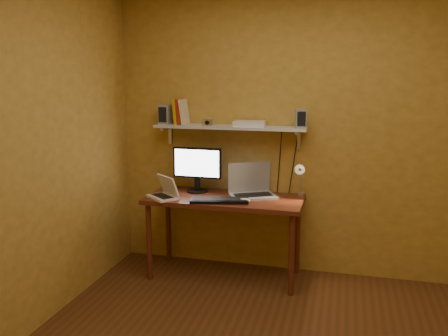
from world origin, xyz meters
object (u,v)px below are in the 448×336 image
(mouse, at_px, (245,200))
(netbook, at_px, (165,192))
(desk, at_px, (225,206))
(keyboard, at_px, (219,200))
(shelf_camera, at_px, (208,123))
(speaker_right, at_px, (301,118))
(speaker_left, at_px, (165,114))
(monitor, at_px, (197,167))
(router, at_px, (249,124))
(desk_lamp, at_px, (301,176))
(wall_shelf, at_px, (230,127))
(laptop, at_px, (251,187))

(mouse, bearing_deg, netbook, -175.18)
(desk, relative_size, netbook, 4.16)
(keyboard, height_order, shelf_camera, shelf_camera)
(speaker_right, bearing_deg, speaker_left, 166.01)
(monitor, distance_m, router, 0.64)
(desk_lamp, xyz_separation_m, shelf_camera, (-0.85, 0.00, 0.45))
(netbook, xyz_separation_m, speaker_left, (-0.12, 0.36, 0.66))
(desk, height_order, shelf_camera, shelf_camera)
(wall_shelf, bearing_deg, shelf_camera, -160.81)
(speaker_right, bearing_deg, monitor, 170.11)
(laptop, distance_m, shelf_camera, 0.71)
(desk, distance_m, speaker_right, 1.04)
(desk, xyz_separation_m, shelf_camera, (-0.19, 0.13, 0.74))
(desk, distance_m, mouse, 0.27)
(wall_shelf, relative_size, speaker_right, 8.66)
(laptop, bearing_deg, keyboard, -155.55)
(monitor, bearing_deg, desk, -23.26)
(keyboard, height_order, speaker_left, speaker_left)
(speaker_left, height_order, speaker_right, speaker_left)
(laptop, bearing_deg, speaker_left, 146.81)
(desk, xyz_separation_m, laptop, (0.22, 0.12, 0.16))
(wall_shelf, relative_size, speaker_left, 7.76)
(wall_shelf, distance_m, mouse, 0.70)
(mouse, xyz_separation_m, desk_lamp, (0.45, 0.25, 0.19))
(desk, height_order, mouse, mouse)
(wall_shelf, relative_size, monitor, 3.02)
(monitor, xyz_separation_m, router, (0.48, 0.06, 0.41))
(mouse, height_order, desk_lamp, desk_lamp)
(desk, relative_size, keyboard, 2.78)
(desk, bearing_deg, netbook, -163.57)
(desk, xyz_separation_m, mouse, (0.21, -0.13, 0.10))
(router, bearing_deg, desk, -133.86)
(netbook, relative_size, router, 1.19)
(wall_shelf, distance_m, shelf_camera, 0.21)
(speaker_left, height_order, shelf_camera, speaker_left)
(mouse, bearing_deg, router, 98.12)
(speaker_left, relative_size, shelf_camera, 1.73)
(speaker_left, xyz_separation_m, shelf_camera, (0.44, -0.08, -0.06))
(desk, distance_m, speaker_left, 1.04)
(laptop, relative_size, desk_lamp, 1.28)
(desk, xyz_separation_m, netbook, (-0.51, -0.15, 0.14))
(desk, xyz_separation_m, wall_shelf, (0.00, 0.19, 0.69))
(laptop, xyz_separation_m, netbook, (-0.73, -0.27, -0.02))
(netbook, bearing_deg, wall_shelf, 73.29)
(monitor, relative_size, router, 1.65)
(monitor, xyz_separation_m, netbook, (-0.21, -0.28, -0.18))
(mouse, bearing_deg, desk_lamp, 32.39)
(laptop, distance_m, router, 0.58)
(wall_shelf, bearing_deg, laptop, -18.09)
(desk_lamp, bearing_deg, netbook, -166.71)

